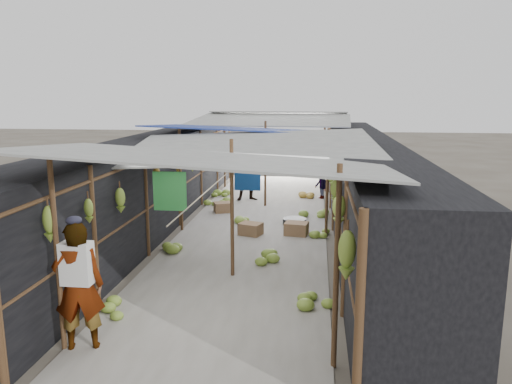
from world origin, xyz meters
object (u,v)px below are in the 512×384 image
at_px(vendor_elderly, 79,286).
at_px(shopper_blue, 250,174).
at_px(black_basin, 294,222).
at_px(crate_near, 251,229).
at_px(vendor_seated, 321,184).

relative_size(vendor_elderly, shopper_blue, 1.02).
height_order(black_basin, shopper_blue, shopper_blue).
bearing_deg(shopper_blue, black_basin, -81.45).
bearing_deg(shopper_blue, vendor_elderly, -115.54).
height_order(crate_near, black_basin, crate_near).
distance_m(black_basin, shopper_blue, 3.41).
relative_size(vendor_elderly, vendor_seated, 1.77).
bearing_deg(black_basin, vendor_seated, 78.43).
distance_m(crate_near, vendor_elderly, 5.96).
bearing_deg(vendor_seated, crate_near, -49.69).
height_order(crate_near, vendor_seated, vendor_seated).
relative_size(crate_near, shopper_blue, 0.30).
bearing_deg(crate_near, vendor_elderly, -86.25).
xyz_separation_m(black_basin, shopper_blue, (-1.57, 2.92, 0.78)).
bearing_deg(black_basin, crate_near, -133.31).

